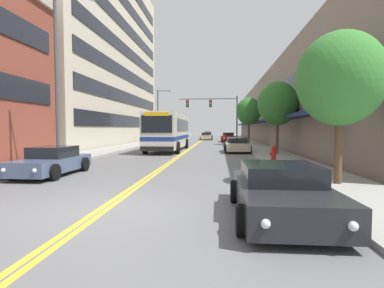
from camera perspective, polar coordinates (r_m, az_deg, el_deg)
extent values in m
plane|color=slate|center=(44.44, 1.37, 0.39)|extent=(240.00, 240.00, 0.00)
cube|color=#9E9B96|center=(45.43, -7.45, 0.50)|extent=(2.97, 106.00, 0.13)
cube|color=#9E9B96|center=(44.54, 10.38, 0.43)|extent=(2.97, 106.00, 0.13)
cube|color=yellow|center=(44.45, 1.24, 0.39)|extent=(0.14, 106.00, 0.01)
cube|color=yellow|center=(44.44, 1.50, 0.39)|extent=(0.14, 106.00, 0.01)
cube|color=beige|center=(42.77, -20.17, 15.94)|extent=(12.00, 31.84, 23.47)
cube|color=black|center=(39.49, -11.96, 4.25)|extent=(0.08, 29.29, 1.40)
cube|color=black|center=(39.67, -12.01, 8.49)|extent=(0.08, 29.29, 1.40)
cube|color=black|center=(40.06, -12.06, 12.67)|extent=(0.08, 29.29, 1.40)
cube|color=black|center=(40.65, -12.11, 16.75)|extent=(0.08, 29.29, 1.40)
cube|color=black|center=(41.45, -12.15, 20.69)|extent=(0.08, 29.29, 1.40)
cube|color=black|center=(42.44, -12.20, 24.46)|extent=(0.08, 29.29, 1.40)
cube|color=gray|center=(45.45, 17.69, 5.99)|extent=(8.00, 68.00, 9.02)
cube|color=navy|center=(44.63, 11.93, 4.06)|extent=(1.10, 61.20, 0.24)
cube|color=black|center=(44.82, 12.62, 7.49)|extent=(0.08, 61.20, 1.40)
cube|color=silver|center=(27.46, -4.43, 2.55)|extent=(2.56, 10.78, 2.93)
cube|color=navy|center=(27.47, -4.43, 1.33)|extent=(2.58, 10.80, 0.32)
cube|color=black|center=(28.00, -4.25, 3.52)|extent=(2.59, 8.41, 1.06)
cube|color=black|center=(22.14, -6.76, 3.80)|extent=(2.30, 0.04, 1.29)
cube|color=yellow|center=(22.16, -6.77, 5.69)|extent=(1.84, 0.06, 0.28)
cube|color=black|center=(22.17, -6.74, -0.89)|extent=(2.51, 0.08, 0.32)
cylinder|color=black|center=(24.19, -8.92, -0.66)|extent=(0.30, 1.00, 1.00)
cylinder|color=black|center=(23.69, -2.76, -0.70)|extent=(0.30, 1.00, 1.00)
cylinder|color=black|center=(30.65, -5.92, 0.13)|extent=(0.30, 1.00, 1.00)
cylinder|color=black|center=(30.26, -1.05, 0.11)|extent=(0.30, 1.00, 1.00)
cube|color=#38383D|center=(37.85, -6.02, 0.60)|extent=(1.87, 4.56, 0.58)
cube|color=black|center=(38.01, -5.97, 1.42)|extent=(1.61, 2.01, 0.50)
cylinder|color=black|center=(36.67, -7.91, 0.28)|extent=(0.22, 0.60, 0.60)
cylinder|color=black|center=(36.29, -4.96, 0.26)|extent=(0.22, 0.60, 0.60)
cylinder|color=black|center=(39.43, -6.98, 0.47)|extent=(0.22, 0.60, 0.60)
cylinder|color=black|center=(39.08, -4.24, 0.46)|extent=(0.22, 0.60, 0.60)
sphere|color=silver|center=(35.73, -7.76, 0.50)|extent=(0.16, 0.16, 0.16)
sphere|color=silver|center=(35.46, -5.70, 0.49)|extent=(0.16, 0.16, 0.16)
cube|color=red|center=(40.22, -6.33, 0.78)|extent=(0.18, 0.04, 0.10)
cube|color=red|center=(39.98, -4.44, 0.78)|extent=(0.18, 0.04, 0.10)
cube|color=#475675|center=(14.34, -25.19, -3.51)|extent=(1.70, 4.23, 0.58)
cube|color=black|center=(14.44, -24.90, -1.35)|extent=(1.47, 1.86, 0.48)
cylinder|color=black|center=(13.75, -31.10, -4.54)|extent=(0.22, 0.65, 0.65)
cylinder|color=black|center=(12.80, -24.75, -4.91)|extent=(0.22, 0.65, 0.65)
cylinder|color=black|center=(15.92, -25.52, -3.43)|extent=(0.22, 0.65, 0.65)
cylinder|color=black|center=(15.11, -19.79, -3.64)|extent=(0.22, 0.65, 0.65)
sphere|color=silver|center=(12.91, -32.29, -4.26)|extent=(0.16, 0.16, 0.16)
sphere|color=silver|center=(12.22, -27.82, -4.52)|extent=(0.16, 0.16, 0.16)
cube|color=red|center=(16.48, -23.31, -2.56)|extent=(0.18, 0.04, 0.10)
cube|color=red|center=(15.94, -19.42, -2.67)|extent=(0.18, 0.04, 0.10)
cube|color=#232328|center=(7.23, 16.61, -9.58)|extent=(1.92, 4.18, 0.61)
cube|color=black|center=(7.29, 16.41, -5.34)|extent=(1.65, 1.84, 0.43)
cylinder|color=black|center=(5.89, 9.51, -14.07)|extent=(0.22, 0.61, 0.61)
cylinder|color=black|center=(6.35, 27.98, -13.12)|extent=(0.22, 0.61, 0.61)
cylinder|color=black|center=(8.40, 8.13, -8.89)|extent=(0.22, 0.61, 0.61)
cylinder|color=black|center=(8.72, 21.28, -8.61)|extent=(0.22, 0.61, 0.61)
sphere|color=silver|center=(5.09, 13.85, -14.55)|extent=(0.16, 0.16, 0.16)
sphere|color=silver|center=(5.46, 28.36, -13.63)|extent=(0.16, 0.16, 0.16)
cube|color=red|center=(9.17, 9.70, -6.64)|extent=(0.18, 0.04, 0.10)
cube|color=red|center=(9.38, 18.21, -6.53)|extent=(0.18, 0.04, 0.10)
cube|color=maroon|center=(45.55, 6.91, 1.13)|extent=(1.87, 4.73, 0.74)
cube|color=black|center=(45.72, 6.91, 1.89)|extent=(1.61, 2.08, 0.47)
cylinder|color=black|center=(44.07, 5.72, 0.80)|extent=(0.22, 0.69, 0.69)
cylinder|color=black|center=(44.13, 8.21, 0.78)|extent=(0.22, 0.69, 0.69)
cylinder|color=black|center=(47.00, 5.68, 0.93)|extent=(0.22, 0.69, 0.69)
cylinder|color=black|center=(47.06, 8.02, 0.92)|extent=(0.22, 0.69, 0.69)
sphere|color=silver|center=(43.14, 6.14, 1.08)|extent=(0.16, 0.16, 0.16)
sphere|color=silver|center=(43.19, 7.88, 1.07)|extent=(0.16, 0.16, 0.16)
cube|color=red|center=(47.90, 6.01, 1.27)|extent=(0.18, 0.04, 0.10)
cube|color=red|center=(47.94, 7.63, 1.26)|extent=(0.18, 0.04, 0.10)
cube|color=beige|center=(25.79, 8.57, -0.45)|extent=(1.89, 4.24, 0.61)
cube|color=black|center=(25.93, 8.55, 0.72)|extent=(1.63, 1.87, 0.43)
cylinder|color=black|center=(24.45, 6.49, -0.99)|extent=(0.22, 0.67, 0.67)
cylinder|color=black|center=(24.57, 11.00, -1.00)|extent=(0.22, 0.67, 0.67)
cylinder|color=black|center=(27.07, 6.35, -0.60)|extent=(0.22, 0.67, 0.67)
cylinder|color=black|center=(27.18, 10.43, -0.62)|extent=(0.22, 0.67, 0.67)
sphere|color=silver|center=(23.62, 7.28, -0.68)|extent=(0.16, 0.16, 0.16)
sphere|color=silver|center=(23.71, 10.48, -0.69)|extent=(0.16, 0.16, 0.16)
cube|color=red|center=(27.88, 6.91, -0.12)|extent=(0.18, 0.04, 0.10)
cube|color=red|center=(27.96, 9.70, -0.13)|extent=(0.18, 0.04, 0.10)
cube|color=#BCAD89|center=(52.57, 2.76, 1.34)|extent=(1.87, 4.47, 0.65)
cube|color=black|center=(52.74, 2.77, 1.95)|extent=(1.60, 1.97, 0.46)
cylinder|color=black|center=(51.24, 1.63, 1.10)|extent=(0.22, 0.66, 0.66)
cylinder|color=black|center=(51.16, 3.77, 1.10)|extent=(0.22, 0.66, 0.66)
cylinder|color=black|center=(54.01, 1.81, 1.20)|extent=(0.22, 0.66, 0.66)
cylinder|color=black|center=(53.93, 3.83, 1.19)|extent=(0.22, 0.66, 0.66)
sphere|color=silver|center=(50.35, 1.91, 1.31)|extent=(0.16, 0.16, 0.16)
sphere|color=silver|center=(50.29, 3.40, 1.30)|extent=(0.16, 0.16, 0.16)
cube|color=red|center=(54.84, 2.15, 1.45)|extent=(0.18, 0.04, 0.10)
cube|color=red|center=(54.79, 3.56, 1.44)|extent=(0.18, 0.04, 0.10)
cube|color=#B7B7BC|center=(66.30, 3.05, 1.71)|extent=(1.77, 4.27, 0.72)
cube|color=black|center=(66.46, 3.06, 2.20)|extent=(1.53, 1.88, 0.41)
cylinder|color=black|center=(65.02, 2.21, 1.49)|extent=(0.22, 0.63, 0.63)
cylinder|color=black|center=(64.96, 3.81, 1.49)|extent=(0.22, 0.63, 0.63)
cylinder|color=black|center=(67.67, 2.32, 1.55)|extent=(0.22, 0.63, 0.63)
cylinder|color=black|center=(67.61, 3.86, 1.55)|extent=(0.22, 0.63, 0.63)
sphere|color=silver|center=(64.17, 2.43, 1.70)|extent=(0.16, 0.16, 0.16)
sphere|color=silver|center=(64.13, 3.54, 1.70)|extent=(0.16, 0.16, 0.16)
cube|color=red|center=(68.47, 2.58, 1.78)|extent=(0.18, 0.04, 0.10)
cube|color=red|center=(68.43, 3.65, 1.78)|extent=(0.18, 0.04, 0.10)
cylinder|color=#47474C|center=(38.78, 8.55, 4.53)|extent=(0.18, 0.18, 6.16)
cylinder|color=#47474C|center=(38.90, 3.01, 8.58)|extent=(7.49, 0.11, 0.11)
cube|color=black|center=(38.84, 3.56, 7.70)|extent=(0.34, 0.26, 0.92)
sphere|color=red|center=(38.70, 3.56, 8.13)|extent=(0.18, 0.18, 0.18)
sphere|color=yellow|center=(38.68, 3.56, 7.72)|extent=(0.18, 0.18, 0.18)
sphere|color=green|center=(38.66, 3.56, 7.32)|extent=(0.18, 0.18, 0.18)
cylinder|color=black|center=(38.88, 3.57, 8.48)|extent=(0.02, 0.02, 0.14)
cube|color=black|center=(39.03, -0.87, 7.69)|extent=(0.34, 0.26, 0.92)
sphere|color=red|center=(38.90, -0.90, 8.11)|extent=(0.18, 0.18, 0.18)
sphere|color=yellow|center=(38.87, -0.90, 7.70)|extent=(0.18, 0.18, 0.18)
sphere|color=green|center=(38.85, -0.90, 7.30)|extent=(0.18, 0.18, 0.18)
cylinder|color=black|center=(39.08, -0.88, 8.46)|extent=(0.02, 0.02, 0.14)
cylinder|color=#47474C|center=(16.86, -24.40, 10.59)|extent=(0.16, 0.16, 8.67)
cylinder|color=#47474C|center=(40.77, -6.51, 5.19)|extent=(0.16, 0.16, 7.20)
cylinder|color=#47474C|center=(40.88, -5.30, 10.05)|extent=(1.77, 0.10, 0.10)
ellipsoid|color=#B2B2B7|center=(40.72, -4.06, 9.94)|extent=(0.56, 0.28, 0.20)
cylinder|color=brown|center=(11.45, 26.10, -0.94)|extent=(0.25, 0.25, 2.35)
ellipsoid|color=#387F33|center=(11.55, 26.38, 11.08)|extent=(2.91, 2.91, 3.20)
cylinder|color=brown|center=(23.57, 15.90, 1.32)|extent=(0.22, 0.22, 2.51)
ellipsoid|color=#2D6B28|center=(23.63, 15.99, 7.44)|extent=(2.98, 2.98, 3.28)
cylinder|color=brown|center=(37.04, 10.73, 2.10)|extent=(0.27, 0.27, 2.70)
ellipsoid|color=#2D6B28|center=(37.09, 10.77, 6.16)|extent=(3.00, 3.00, 3.30)
cylinder|color=red|center=(17.37, 15.29, -2.12)|extent=(0.27, 0.27, 0.76)
sphere|color=red|center=(17.33, 15.31, -0.65)|extent=(0.24, 0.24, 0.24)
cylinder|color=red|center=(17.33, 14.72, -1.85)|extent=(0.08, 0.12, 0.12)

